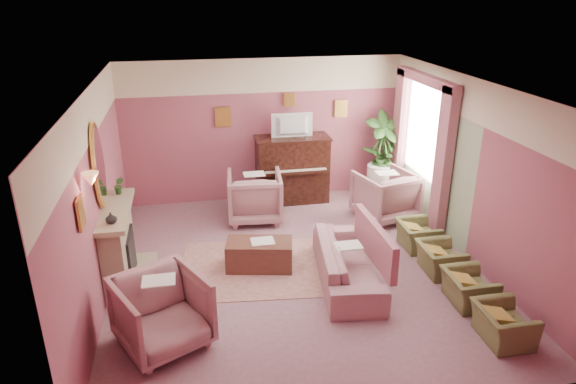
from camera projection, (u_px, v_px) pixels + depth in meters
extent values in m
cube|color=#90636E|center=(296.00, 269.00, 7.91)|extent=(5.50, 6.00, 0.01)
cube|color=white|center=(297.00, 87.00, 6.86)|extent=(5.50, 6.00, 0.01)
cube|color=#80485F|center=(264.00, 131.00, 10.12)|extent=(5.50, 0.02, 2.80)
cube|color=#80485F|center=(366.00, 300.00, 4.66)|extent=(5.50, 0.02, 2.80)
cube|color=#80485F|center=(96.00, 199.00, 6.89)|extent=(0.02, 6.00, 2.80)
cube|color=#80485F|center=(471.00, 172.00, 7.89)|extent=(0.02, 6.00, 2.80)
cube|color=beige|center=(263.00, 76.00, 9.70)|extent=(5.50, 0.01, 0.65)
cube|color=#9CB28A|center=(430.00, 165.00, 9.19)|extent=(0.01, 3.00, 2.15)
cube|color=tan|center=(118.00, 247.00, 7.41)|extent=(0.30, 1.40, 1.10)
cube|color=black|center=(127.00, 255.00, 7.49)|extent=(0.18, 0.72, 0.68)
cube|color=#FF492C|center=(131.00, 266.00, 7.56)|extent=(0.06, 0.54, 0.10)
cube|color=tan|center=(115.00, 211.00, 7.21)|extent=(0.40, 1.55, 0.07)
cube|color=tan|center=(137.00, 277.00, 7.65)|extent=(0.55, 1.50, 0.02)
ellipsoid|color=gold|center=(98.00, 165.00, 6.93)|extent=(0.04, 0.72, 1.20)
ellipsoid|color=white|center=(100.00, 165.00, 6.93)|extent=(0.01, 0.60, 1.06)
cone|color=#FF9E67|center=(91.00, 179.00, 5.92)|extent=(0.20, 0.20, 0.16)
cube|color=black|center=(292.00, 170.00, 10.20)|extent=(1.40, 0.60, 1.30)
cube|color=black|center=(296.00, 173.00, 9.85)|extent=(1.30, 0.12, 0.06)
cube|color=beige|center=(296.00, 171.00, 9.84)|extent=(1.20, 0.08, 0.02)
cube|color=black|center=(292.00, 138.00, 9.95)|extent=(1.45, 0.65, 0.04)
imported|color=black|center=(293.00, 124.00, 9.80)|extent=(0.80, 0.12, 0.48)
cube|color=gold|center=(223.00, 117.00, 9.81)|extent=(0.30, 0.03, 0.38)
cube|color=gold|center=(341.00, 109.00, 10.22)|extent=(0.26, 0.03, 0.34)
cube|color=gold|center=(289.00, 100.00, 9.95)|extent=(0.22, 0.03, 0.26)
cube|color=gold|center=(81.00, 213.00, 5.68)|extent=(0.03, 0.28, 0.36)
cube|color=silver|center=(425.00, 127.00, 9.18)|extent=(0.03, 1.40, 1.80)
cube|color=#A85C6B|center=(443.00, 165.00, 8.48)|extent=(0.16, 0.34, 2.60)
cube|color=#A85C6B|center=(399.00, 136.00, 10.15)|extent=(0.16, 0.34, 2.60)
cube|color=#A85C6B|center=(426.00, 79.00, 8.84)|extent=(0.16, 2.20, 0.16)
imported|color=#264F1D|center=(119.00, 185.00, 7.65)|extent=(0.16, 0.16, 0.28)
imported|color=beige|center=(111.00, 218.00, 6.71)|extent=(0.16, 0.16, 0.16)
cube|color=#A97267|center=(263.00, 267.00, 7.94)|extent=(2.68, 2.06, 0.01)
cube|color=#532D23|center=(260.00, 255.00, 7.86)|extent=(1.08, 0.70, 0.45)
cube|color=silver|center=(262.00, 241.00, 7.78)|extent=(0.35, 0.28, 0.01)
imported|color=#AB7A7E|center=(348.00, 256.00, 7.45)|extent=(0.68, 2.03, 0.82)
cube|color=#A85C6B|center=(375.00, 242.00, 7.45)|extent=(0.10, 1.54, 0.56)
imported|color=#AB7A7E|center=(255.00, 194.00, 9.41)|extent=(0.96, 0.96, 1.00)
imported|color=#AB7A7E|center=(385.00, 193.00, 9.46)|extent=(0.96, 0.96, 1.00)
imported|color=#AB7A7E|center=(162.00, 309.00, 6.07)|extent=(0.96, 0.96, 1.00)
imported|color=#636839|center=(504.00, 319.00, 6.22)|extent=(0.48, 0.69, 0.59)
imported|color=#636839|center=(469.00, 284.00, 6.97)|extent=(0.48, 0.69, 0.59)
imported|color=#636839|center=(441.00, 255.00, 7.71)|extent=(0.48, 0.69, 0.59)
imported|color=#636839|center=(417.00, 231.00, 8.46)|extent=(0.48, 0.69, 0.59)
cylinder|color=white|center=(379.00, 181.00, 10.45)|extent=(0.52, 0.52, 0.70)
imported|color=#264F1D|center=(381.00, 157.00, 10.26)|extent=(0.30, 0.30, 0.34)
imported|color=#264F1D|center=(388.00, 160.00, 10.20)|extent=(0.16, 0.16, 0.28)
cylinder|color=brown|center=(380.00, 188.00, 10.59)|extent=(0.34, 0.34, 0.34)
imported|color=#264F1D|center=(383.00, 147.00, 10.26)|extent=(0.76, 0.76, 1.44)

